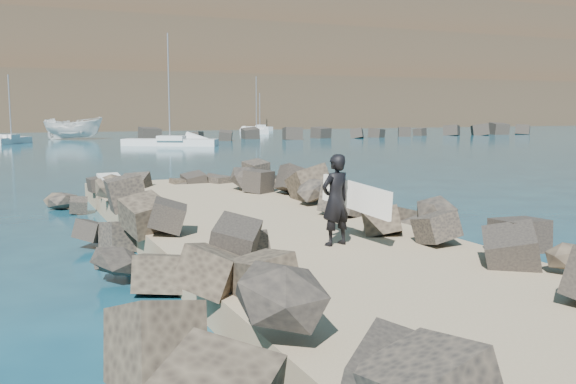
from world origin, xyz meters
The scene contains 13 objects.
ground centered at (0.00, 0.00, 0.00)m, with size 800.00×800.00×0.00m, color #0F384C.
jetty centered at (0.00, -2.00, 0.30)m, with size 6.00×26.00×0.60m, color #8C7759.
riprap_left centered at (-2.90, -1.50, 0.50)m, with size 2.60×22.00×1.00m, color black.
riprap_right centered at (2.90, -1.50, 0.50)m, with size 2.60×22.00×1.00m, color black.
breakwater_secondary centered at (35.00, 55.00, 0.60)m, with size 52.00×4.00×1.20m, color black.
headland centered at (10.00, 160.00, 16.00)m, with size 360.00×140.00×32.00m, color #2D4919.
surfboard_resting centered at (-2.76, 4.42, 1.04)m, with size 0.62×2.49×0.08m, color silver.
boat_imported centered at (1.83, 63.81, 1.28)m, with size 2.50×6.65×2.57m, color silver.
surfer_with_board centered at (0.36, -2.69, 1.53)m, with size 0.99×2.28×1.84m.
sailboat_c centered at (8.68, 45.73, 0.35)m, with size 8.68×6.18×10.55m.
sailboat_f centered at (33.69, 86.10, 0.35)m, with size 3.03×5.12×6.35m.
sailboat_d centered at (27.78, 72.43, 0.35)m, with size 2.00×6.93×8.28m.
sailboat_b centered at (-4.90, 55.63, 0.35)m, with size 4.04×5.45×6.96m.
Camera 1 is at (-5.75, -13.90, 3.30)m, focal length 40.00 mm.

